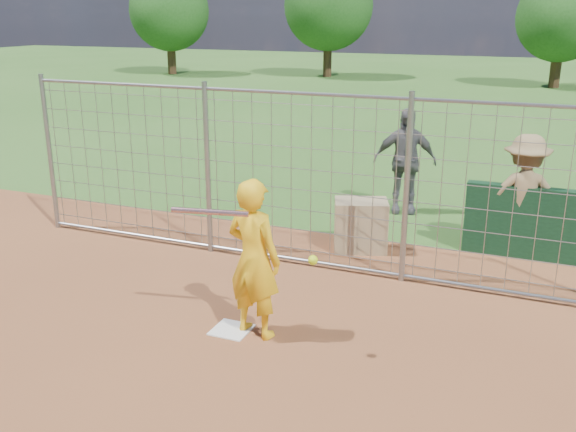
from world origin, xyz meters
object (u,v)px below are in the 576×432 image
at_px(bystander_c, 523,196).
at_px(bystander_b, 405,161).
at_px(equipment_bin, 361,225).
at_px(batter, 254,259).

bearing_deg(bystander_c, bystander_b, -45.17).
height_order(bystander_b, equipment_bin, bystander_b).
xyz_separation_m(bystander_c, equipment_bin, (-2.28, -0.76, -0.53)).
xyz_separation_m(batter, bystander_c, (2.63, 3.86, 0.00)).
relative_size(batter, bystander_b, 0.96).
distance_m(bystander_b, bystander_c, 2.59).
bearing_deg(bystander_b, batter, -110.19).
xyz_separation_m(bystander_b, bystander_c, (2.13, -1.48, -0.04)).
height_order(batter, equipment_bin, batter).
bearing_deg(bystander_b, equipment_bin, -108.78).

